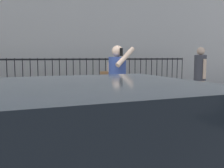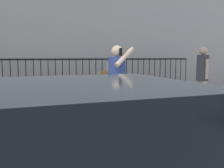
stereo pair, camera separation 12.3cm
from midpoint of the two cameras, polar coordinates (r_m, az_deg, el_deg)
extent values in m
cube|color=#B2ADA3|center=(5.80, -13.31, -9.59)|extent=(28.00, 4.40, 0.15)
cube|color=black|center=(9.27, -16.32, 5.44)|extent=(12.00, 0.04, 0.06)
cylinder|color=black|center=(9.30, -23.25, 0.56)|extent=(0.03, 0.03, 1.60)
cylinder|color=black|center=(9.29, -21.68, 0.62)|extent=(0.03, 0.03, 1.60)
cylinder|color=black|center=(9.28, -20.11, 0.68)|extent=(0.03, 0.03, 1.60)
cylinder|color=black|center=(9.29, -18.53, 0.73)|extent=(0.03, 0.03, 1.60)
cylinder|color=black|center=(9.30, -16.96, 0.79)|extent=(0.03, 0.03, 1.60)
cylinder|color=black|center=(9.31, -15.39, 0.85)|extent=(0.03, 0.03, 1.60)
cylinder|color=black|center=(9.34, -13.83, 0.91)|extent=(0.03, 0.03, 1.60)
cylinder|color=black|center=(9.37, -12.28, 0.96)|extent=(0.03, 0.03, 1.60)
cylinder|color=black|center=(9.41, -10.74, 1.02)|extent=(0.03, 0.03, 1.60)
cylinder|color=black|center=(9.45, -9.21, 1.07)|extent=(0.03, 0.03, 1.60)
cylinder|color=black|center=(9.51, -7.70, 1.12)|extent=(0.03, 0.03, 1.60)
cylinder|color=black|center=(9.56, -6.21, 1.17)|extent=(0.03, 0.03, 1.60)
cylinder|color=black|center=(9.63, -4.74, 1.22)|extent=(0.03, 0.03, 1.60)
cylinder|color=black|center=(9.70, -3.28, 1.27)|extent=(0.03, 0.03, 1.60)
cylinder|color=black|center=(9.78, -1.85, 1.32)|extent=(0.03, 0.03, 1.60)
cylinder|color=black|center=(9.86, -0.44, 1.36)|extent=(0.03, 0.03, 1.60)
cylinder|color=black|center=(9.95, 0.94, 1.41)|extent=(0.03, 0.03, 1.60)
cylinder|color=black|center=(10.04, 2.30, 1.45)|extent=(0.03, 0.03, 1.60)
cylinder|color=black|center=(10.14, 3.64, 1.49)|extent=(0.03, 0.03, 1.60)
cylinder|color=black|center=(10.25, 4.94, 1.53)|extent=(0.03, 0.03, 1.60)
cylinder|color=black|center=(10.36, 6.22, 1.56)|extent=(0.03, 0.03, 1.60)
cylinder|color=black|center=(10.47, 7.48, 1.60)|extent=(0.03, 0.03, 1.60)
cylinder|color=black|center=(10.59, 8.70, 1.63)|extent=(0.03, 0.03, 1.60)
cylinder|color=black|center=(10.72, 9.90, 1.66)|extent=(0.03, 0.03, 1.60)
cylinder|color=black|center=(10.85, 11.06, 1.70)|extent=(0.03, 0.03, 1.60)
cylinder|color=black|center=(10.98, 12.20, 1.72)|extent=(0.03, 0.03, 1.60)
cylinder|color=black|center=(11.12, 13.32, 1.75)|extent=(0.03, 0.03, 1.60)
cylinder|color=black|center=(11.26, 14.40, 1.78)|extent=(0.03, 0.03, 1.60)
cylinder|color=black|center=(11.41, 15.46, 1.81)|extent=(0.03, 0.03, 1.60)
cube|color=black|center=(1.86, -11.36, -8.42)|extent=(2.05, 1.66, 0.55)
cylinder|color=black|center=(3.46, 13.40, -16.39)|extent=(0.65, 0.24, 0.64)
cylinder|color=beige|center=(4.88, 1.36, -6.79)|extent=(0.15, 0.15, 0.78)
cylinder|color=beige|center=(5.01, -0.36, -6.44)|extent=(0.15, 0.15, 0.78)
cylinder|color=#33478C|center=(4.84, 0.50, 2.03)|extent=(0.46, 0.46, 0.71)
sphere|color=beige|center=(4.82, 0.50, 7.56)|extent=(0.22, 0.22, 0.22)
cylinder|color=beige|center=(4.69, 2.32, 6.27)|extent=(0.48, 0.31, 0.38)
cylinder|color=beige|center=(4.97, -1.21, 1.89)|extent=(0.09, 0.09, 0.54)
cube|color=black|center=(4.68, 1.38, 7.36)|extent=(0.04, 0.07, 0.15)
cube|color=brown|center=(5.02, -1.70, 0.96)|extent=(0.27, 0.32, 0.34)
cylinder|color=beige|center=(7.59, 19.40, -2.34)|extent=(0.15, 0.15, 0.81)
cylinder|color=beige|center=(7.75, 18.52, -2.14)|extent=(0.15, 0.15, 0.81)
cylinder|color=#3F3F47|center=(7.60, 19.16, 3.53)|extent=(0.36, 0.36, 0.74)
sphere|color=beige|center=(7.60, 19.29, 7.17)|extent=(0.23, 0.23, 0.23)
cylinder|color=beige|center=(7.44, 20.07, 3.27)|extent=(0.09, 0.09, 0.56)
cylinder|color=beige|center=(7.76, 18.28, 3.44)|extent=(0.09, 0.09, 0.56)
camera|label=1|loc=(0.06, -90.68, -0.08)|focal=39.80mm
camera|label=2|loc=(0.06, 89.32, 0.08)|focal=39.80mm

